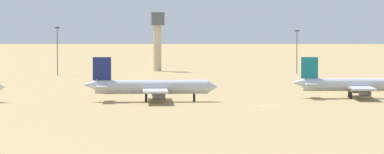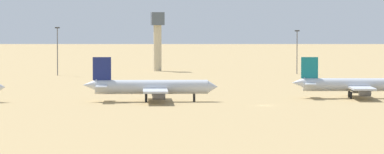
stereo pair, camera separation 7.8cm
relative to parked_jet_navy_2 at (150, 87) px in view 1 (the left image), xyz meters
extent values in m
plane|color=tan|center=(26.13, -17.20, -3.69)|extent=(4000.00, 4000.00, 0.00)
cone|color=silver|center=(-37.42, 3.20, 0.08)|extent=(3.21, 3.81, 3.42)
cylinder|color=silver|center=(0.34, -0.03, 0.03)|extent=(28.60, 6.09, 3.55)
cone|color=silver|center=(15.72, -1.42, 0.03)|extent=(2.95, 3.60, 3.37)
cone|color=silver|center=(-15.04, 1.36, 0.57)|extent=(3.81, 3.32, 3.02)
cube|color=navy|center=(-12.03, 1.09, 4.69)|extent=(4.64, 0.86, 5.77)
cube|color=silver|center=(-11.71, 4.62, 0.39)|extent=(3.37, 6.26, 0.32)
cube|color=silver|center=(-12.35, -2.45, 0.39)|extent=(3.37, 6.26, 0.32)
cube|color=silver|center=(1.22, -0.11, -0.50)|extent=(8.57, 28.82, 0.50)
cylinder|color=slate|center=(2.71, 6.44, -1.74)|extent=(3.36, 2.23, 1.95)
cylinder|color=slate|center=(1.51, -6.82, -1.74)|extent=(3.36, 2.23, 1.95)
cylinder|color=black|center=(11.09, -1.00, -2.72)|extent=(0.62, 0.62, 1.95)
cylinder|color=black|center=(-0.79, 2.21, -2.72)|extent=(0.62, 0.62, 1.95)
cylinder|color=black|center=(-1.18, -2.03, -2.72)|extent=(0.62, 0.62, 1.95)
cylinder|color=silver|center=(54.66, 5.26, -0.10)|extent=(27.55, 7.36, 3.42)
cone|color=silver|center=(39.95, 7.43, 0.41)|extent=(3.80, 3.37, 2.91)
cube|color=#14727A|center=(42.83, 7.00, 4.38)|extent=(4.46, 1.07, 5.55)
cube|color=silver|center=(43.33, 10.38, 0.24)|extent=(3.55, 6.15, 0.31)
cube|color=silver|center=(42.33, 3.62, 0.24)|extent=(3.55, 6.15, 0.31)
cube|color=silver|center=(55.51, 5.14, -0.62)|extent=(9.72, 27.90, 0.48)
cylinder|color=slate|center=(57.29, 11.36, -1.81)|extent=(3.32, 2.31, 1.88)
cylinder|color=slate|center=(55.42, -1.33, -1.81)|extent=(3.32, 2.31, 1.88)
cylinder|color=black|center=(53.69, 7.48, -2.75)|extent=(0.60, 0.60, 1.88)
cylinder|color=black|center=(53.10, 3.42, -2.75)|extent=(0.60, 0.60, 1.88)
cylinder|color=#C6B793|center=(20.52, 175.15, 5.60)|extent=(3.20, 3.20, 18.58)
cube|color=#4C5660|center=(20.52, 175.15, 17.50)|extent=(5.20, 5.20, 5.24)
cylinder|color=#59595E|center=(70.85, 142.98, 4.44)|extent=(0.36, 0.36, 16.27)
cube|color=#333333|center=(70.85, 142.98, 12.83)|extent=(1.80, 0.50, 0.50)
cylinder|color=#59595E|center=(-20.40, 143.07, 5.07)|extent=(0.36, 0.36, 17.53)
cube|color=#333333|center=(-20.40, 143.07, 14.09)|extent=(1.80, 0.50, 0.50)
camera|label=1|loc=(-28.72, -287.75, 16.76)|focal=107.66mm
camera|label=2|loc=(-28.64, -287.76, 16.76)|focal=107.66mm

